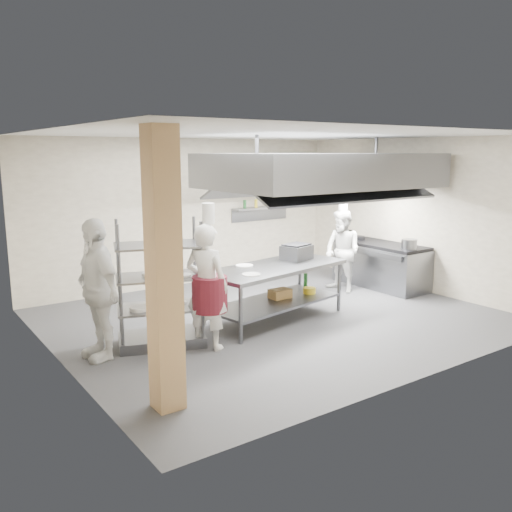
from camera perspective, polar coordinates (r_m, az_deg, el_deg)
floor at (r=9.11m, az=2.06°, el=-6.50°), size 7.00×7.00×0.00m
ceiling at (r=8.70m, az=2.20°, el=12.70°), size 7.00×7.00×0.00m
wall_back at (r=11.30m, az=-7.14°, el=4.59°), size 7.00×0.00×7.00m
wall_left at (r=7.25m, az=-20.50°, el=0.47°), size 0.00×6.00×6.00m
wall_right at (r=11.24m, az=16.53°, el=4.19°), size 0.00×6.00×6.00m
column at (r=5.69m, az=-9.67°, el=-1.71°), size 0.30×0.30×3.00m
exhaust_hood at (r=9.84m, az=6.85°, el=8.93°), size 4.00×2.50×0.60m
hood_strip_a at (r=9.28m, az=2.63°, el=6.90°), size 1.60×0.12×0.04m
hood_strip_b at (r=10.48m, az=10.50°, el=7.19°), size 1.60×0.12×0.04m
wall_shelf at (r=12.11m, az=0.78°, el=5.10°), size 1.50×0.28×0.04m
island at (r=8.89m, az=1.91°, el=-3.91°), size 2.67×1.48×0.91m
island_worktop at (r=8.79m, az=1.92°, el=-1.23°), size 2.67×1.48×0.06m
island_undershelf at (r=8.93m, az=1.90°, el=-4.87°), size 2.45×1.34×0.04m
pass_rack at (r=7.76m, az=-10.10°, el=-2.87°), size 1.36×1.06×1.80m
cooking_range at (r=11.40m, az=12.96°, el=-1.04°), size 0.80×2.00×0.84m
range_top at (r=11.32m, az=13.06°, el=1.19°), size 0.78×1.96×0.06m
chef_head at (r=7.55m, az=-5.22°, el=-3.23°), size 0.69×0.77×1.78m
chef_line at (r=10.75m, az=9.09°, el=0.51°), size 0.66×0.82×1.62m
chef_plating at (r=7.45m, az=-16.38°, el=-3.38°), size 0.53×1.14×1.89m
griddle at (r=9.32m, az=4.28°, el=0.39°), size 0.58×0.50×0.24m
wicker_basket at (r=9.08m, az=2.54°, el=-3.98°), size 0.35×0.24×0.15m
stockpot at (r=10.71m, az=15.86°, el=1.20°), size 0.28×0.28×0.20m
plate_stack at (r=7.84m, az=-10.02°, el=-5.17°), size 0.28×0.28×0.05m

